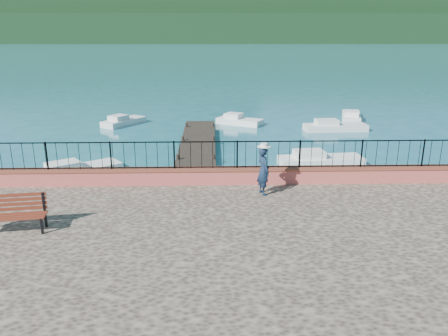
{
  "coord_description": "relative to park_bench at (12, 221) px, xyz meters",
  "views": [
    {
      "loc": [
        -1.18,
        -11.0,
        6.32
      ],
      "look_at": [
        -0.81,
        2.0,
        2.3
      ],
      "focal_mm": 35.0,
      "sensor_mm": 36.0,
      "label": 1
    }
  ],
  "objects": [
    {
      "name": "parapet",
      "position": [
        6.57,
        3.8,
        -0.01
      ],
      "size": [
        28.0,
        0.46,
        0.58
      ],
      "primitive_type": "cube",
      "color": "#B7424A",
      "rests_on": "promenade"
    },
    {
      "name": "companion_hill",
      "position": [
        226.57,
        560.1,
        -1.5
      ],
      "size": [
        448.0,
        384.0,
        180.0
      ],
      "primitive_type": "ellipsoid",
      "color": "#142D23",
      "rests_on": "ground"
    },
    {
      "name": "boat_3",
      "position": [
        -0.95,
        20.33,
        -1.1
      ],
      "size": [
        2.97,
        3.5,
        0.8
      ],
      "primitive_type": "cube",
      "rotation": [
        0.0,
        0.0,
        0.97
      ],
      "color": "silver",
      "rests_on": "ground"
    },
    {
      "name": "foothills",
      "position": [
        6.57,
        360.1,
        20.5
      ],
      "size": [
        900.0,
        120.0,
        44.0
      ],
      "primitive_type": "cube",
      "color": "black",
      "rests_on": "ground"
    },
    {
      "name": "boat_1",
      "position": [
        10.83,
        9.9,
        -1.1
      ],
      "size": [
        4.27,
        1.68,
        0.8
      ],
      "primitive_type": "cube",
      "rotation": [
        0.0,
        0.0,
        0.09
      ],
      "color": "white",
      "rests_on": "ground"
    },
    {
      "name": "far_forest",
      "position": [
        6.57,
        300.1,
        7.5
      ],
      "size": [
        900.0,
        60.0,
        18.0
      ],
      "primitive_type": "cube",
      "color": "black",
      "rests_on": "ground"
    },
    {
      "name": "dock",
      "position": [
        4.57,
        12.1,
        -1.35
      ],
      "size": [
        2.0,
        16.0,
        0.3
      ],
      "primitive_type": "cube",
      "color": "#2D231C",
      "rests_on": "ground"
    },
    {
      "name": "boat_0",
      "position": [
        -0.85,
        8.46,
        -1.1
      ],
      "size": [
        4.01,
        3.41,
        0.8
      ],
      "primitive_type": "cube",
      "rotation": [
        0.0,
        0.0,
        0.63
      ],
      "color": "silver",
      "rests_on": "ground"
    },
    {
      "name": "boat_2",
      "position": [
        13.78,
        17.99,
        -1.1
      ],
      "size": [
        4.29,
        1.55,
        0.8
      ],
      "primitive_type": "cube",
      "rotation": [
        0.0,
        0.0,
        0.06
      ],
      "color": "silver",
      "rests_on": "ground"
    },
    {
      "name": "hat",
      "position": [
        7.07,
        2.7,
        1.38
      ],
      "size": [
        0.44,
        0.44,
        0.12
      ],
      "primitive_type": "cylinder",
      "color": "white",
      "rests_on": "person"
    },
    {
      "name": "boat_4",
      "position": [
        7.41,
        20.28,
        -1.1
      ],
      "size": [
        3.5,
        2.71,
        0.8
      ],
      "primitive_type": "cube",
      "rotation": [
        0.0,
        0.0,
        -0.5
      ],
      "color": "white",
      "rests_on": "ground"
    },
    {
      "name": "ground",
      "position": [
        6.57,
        0.1,
        -1.5
      ],
      "size": [
        2000.0,
        2000.0,
        0.0
      ],
      "primitive_type": "plane",
      "color": "#19596B",
      "rests_on": "ground"
    },
    {
      "name": "person",
      "position": [
        7.07,
        2.7,
        0.51
      ],
      "size": [
        0.56,
        0.68,
        1.62
      ],
      "primitive_type": "imported",
      "rotation": [
        0.0,
        0.0,
        1.9
      ],
      "color": "#111F33",
      "rests_on": "promenade"
    },
    {
      "name": "boat_5",
      "position": [
        16.07,
        21.87,
        -1.1
      ],
      "size": [
        2.39,
        4.35,
        0.8
      ],
      "primitive_type": "cube",
      "rotation": [
        0.0,
        0.0,
        1.29
      ],
      "color": "silver",
      "rests_on": "ground"
    },
    {
      "name": "railing",
      "position": [
        6.57,
        3.8,
        0.75
      ],
      "size": [
        27.0,
        0.05,
        0.95
      ],
      "primitive_type": "cube",
      "color": "black",
      "rests_on": "parapet"
    },
    {
      "name": "park_bench",
      "position": [
        0.0,
        0.0,
        0.0
      ],
      "size": [
        1.87,
        0.83,
        1.0
      ],
      "rotation": [
        0.0,
        0.0,
        0.13
      ],
      "color": "black",
      "rests_on": "promenade"
    }
  ]
}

